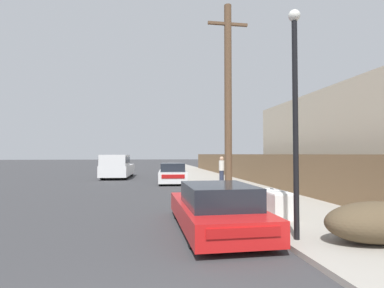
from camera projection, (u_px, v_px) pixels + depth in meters
name	position (u px, v px, depth m)	size (l,w,h in m)	color
sidewalk_curb	(205.00, 176.00, 25.68)	(4.20, 63.00, 0.12)	#9E998E
discarded_fridge	(273.00, 203.00, 9.01)	(0.74, 1.59, 0.77)	white
parked_sports_car_red	(215.00, 209.00, 7.76)	(1.91, 4.71, 1.21)	red
car_parked_mid	(172.00, 174.00, 20.16)	(2.08, 4.16, 1.37)	silver
pickup_truck	(117.00, 167.00, 24.35)	(2.48, 5.80, 1.92)	silver
utility_pole	(228.00, 98.00, 13.17)	(1.80, 0.32, 8.48)	brown
street_lamp	(295.00, 106.00, 6.59)	(0.26, 0.26, 5.07)	black
brush_pile	(377.00, 222.00, 6.25)	(2.31, 1.24, 0.85)	brown
wooden_fence	(242.00, 167.00, 21.88)	(0.08, 37.25, 1.84)	brown
pedestrian	(222.00, 170.00, 18.88)	(0.34, 0.34, 1.70)	#282D42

